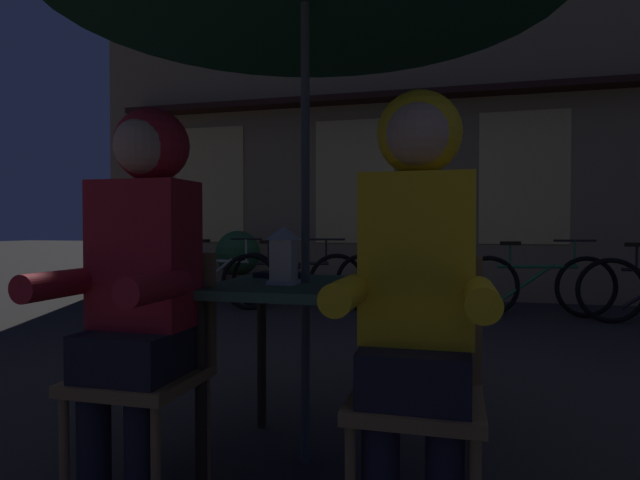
{
  "coord_description": "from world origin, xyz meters",
  "views": [
    {
      "loc": [
        0.6,
        -2.05,
        0.97
      ],
      "look_at": [
        0.0,
        0.24,
        0.91
      ],
      "focal_mm": 29.41,
      "sensor_mm": 36.0,
      "label": 1
    }
  ],
  "objects_px": {
    "bicycle_third": "(406,283)",
    "book": "(280,275)",
    "lantern": "(284,254)",
    "person_right_hooded": "(417,266)",
    "bicycle_second": "(293,280)",
    "bicycle_nearest": "(220,277)",
    "chair_left": "(151,358)",
    "person_left_hooded": "(141,261)",
    "cafe_table": "(305,307)",
    "bicycle_fourth": "(537,285)",
    "potted_plant": "(238,259)",
    "chair_right": "(418,377)"
  },
  "relations": [
    {
      "from": "lantern",
      "to": "chair_left",
      "type": "distance_m",
      "value": 0.63
    },
    {
      "from": "lantern",
      "to": "chair_right",
      "type": "xyz_separation_m",
      "value": [
        0.55,
        -0.29,
        -0.37
      ]
    },
    {
      "from": "cafe_table",
      "to": "bicycle_nearest",
      "type": "relative_size",
      "value": 0.45
    },
    {
      "from": "lantern",
      "to": "person_right_hooded",
      "type": "relative_size",
      "value": 0.17
    },
    {
      "from": "bicycle_second",
      "to": "potted_plant",
      "type": "height_order",
      "value": "potted_plant"
    },
    {
      "from": "person_right_hooded",
      "to": "book",
      "type": "relative_size",
      "value": 7.0
    },
    {
      "from": "potted_plant",
      "to": "bicycle_second",
      "type": "bearing_deg",
      "value": -35.59
    },
    {
      "from": "lantern",
      "to": "person_right_hooded",
      "type": "height_order",
      "value": "person_right_hooded"
    },
    {
      "from": "bicycle_nearest",
      "to": "bicycle_second",
      "type": "bearing_deg",
      "value": -10.43
    },
    {
      "from": "cafe_table",
      "to": "person_right_hooded",
      "type": "height_order",
      "value": "person_right_hooded"
    },
    {
      "from": "cafe_table",
      "to": "book",
      "type": "height_order",
      "value": "book"
    },
    {
      "from": "book",
      "to": "potted_plant",
      "type": "bearing_deg",
      "value": 128.67
    },
    {
      "from": "bicycle_second",
      "to": "bicycle_third",
      "type": "bearing_deg",
      "value": 1.23
    },
    {
      "from": "cafe_table",
      "to": "chair_right",
      "type": "xyz_separation_m",
      "value": [
        0.48,
        -0.37,
        -0.15
      ]
    },
    {
      "from": "lantern",
      "to": "person_right_hooded",
      "type": "bearing_deg",
      "value": -32.61
    },
    {
      "from": "cafe_table",
      "to": "bicycle_third",
      "type": "relative_size",
      "value": 0.44
    },
    {
      "from": "bicycle_second",
      "to": "bicycle_third",
      "type": "relative_size",
      "value": 0.98
    },
    {
      "from": "lantern",
      "to": "potted_plant",
      "type": "height_order",
      "value": "lantern"
    },
    {
      "from": "bicycle_second",
      "to": "book",
      "type": "distance_m",
      "value": 3.76
    },
    {
      "from": "lantern",
      "to": "bicycle_nearest",
      "type": "height_order",
      "value": "lantern"
    },
    {
      "from": "person_left_hooded",
      "to": "potted_plant",
      "type": "distance_m",
      "value": 5.23
    },
    {
      "from": "person_left_hooded",
      "to": "person_right_hooded",
      "type": "bearing_deg",
      "value": 0.0
    },
    {
      "from": "bicycle_fourth",
      "to": "chair_left",
      "type": "bearing_deg",
      "value": -113.91
    },
    {
      "from": "chair_left",
      "to": "bicycle_second",
      "type": "height_order",
      "value": "chair_left"
    },
    {
      "from": "person_left_hooded",
      "to": "book",
      "type": "xyz_separation_m",
      "value": [
        0.31,
        0.61,
        -0.09
      ]
    },
    {
      "from": "person_right_hooded",
      "to": "bicycle_nearest",
      "type": "xyz_separation_m",
      "value": [
        -2.74,
        4.38,
        -0.5
      ]
    },
    {
      "from": "person_right_hooded",
      "to": "bicycle_second",
      "type": "relative_size",
      "value": 0.85
    },
    {
      "from": "person_right_hooded",
      "to": "book",
      "type": "distance_m",
      "value": 0.9
    },
    {
      "from": "bicycle_third",
      "to": "bicycle_nearest",
      "type": "bearing_deg",
      "value": 176.1
    },
    {
      "from": "chair_left",
      "to": "chair_right",
      "type": "height_order",
      "value": "same"
    },
    {
      "from": "bicycle_second",
      "to": "potted_plant",
      "type": "xyz_separation_m",
      "value": [
        -1.0,
        0.71,
        0.2
      ]
    },
    {
      "from": "person_left_hooded",
      "to": "cafe_table",
      "type": "bearing_deg",
      "value": 41.57
    },
    {
      "from": "bicycle_second",
      "to": "bicycle_third",
      "type": "height_order",
      "value": "same"
    },
    {
      "from": "chair_left",
      "to": "book",
      "type": "height_order",
      "value": "chair_left"
    },
    {
      "from": "person_right_hooded",
      "to": "bicycle_fourth",
      "type": "distance_m",
      "value": 4.5
    },
    {
      "from": "lantern",
      "to": "bicycle_nearest",
      "type": "relative_size",
      "value": 0.14
    },
    {
      "from": "bicycle_third",
      "to": "book",
      "type": "distance_m",
      "value": 3.64
    },
    {
      "from": "person_left_hooded",
      "to": "book",
      "type": "relative_size",
      "value": 7.0
    },
    {
      "from": "lantern",
      "to": "bicycle_second",
      "type": "xyz_separation_m",
      "value": [
        -1.18,
        3.84,
        -0.51
      ]
    },
    {
      "from": "person_left_hooded",
      "to": "book",
      "type": "distance_m",
      "value": 0.69
    },
    {
      "from": "person_right_hooded",
      "to": "bicycle_third",
      "type": "distance_m",
      "value": 4.27
    },
    {
      "from": "cafe_table",
      "to": "bicycle_second",
      "type": "height_order",
      "value": "bicycle_second"
    },
    {
      "from": "bicycle_fourth",
      "to": "potted_plant",
      "type": "xyz_separation_m",
      "value": [
        -3.68,
        0.54,
        0.2
      ]
    },
    {
      "from": "chair_left",
      "to": "bicycle_nearest",
      "type": "distance_m",
      "value": 4.68
    },
    {
      "from": "bicycle_nearest",
      "to": "bicycle_fourth",
      "type": "distance_m",
      "value": 3.7
    },
    {
      "from": "lantern",
      "to": "potted_plant",
      "type": "xyz_separation_m",
      "value": [
        -2.18,
        4.56,
        -0.32
      ]
    },
    {
      "from": "cafe_table",
      "to": "book",
      "type": "xyz_separation_m",
      "value": [
        -0.17,
        0.18,
        0.11
      ]
    },
    {
      "from": "potted_plant",
      "to": "book",
      "type": "bearing_deg",
      "value": -64.21
    },
    {
      "from": "bicycle_third",
      "to": "book",
      "type": "height_order",
      "value": "bicycle_third"
    },
    {
      "from": "cafe_table",
      "to": "person_right_hooded",
      "type": "distance_m",
      "value": 0.67
    }
  ]
}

